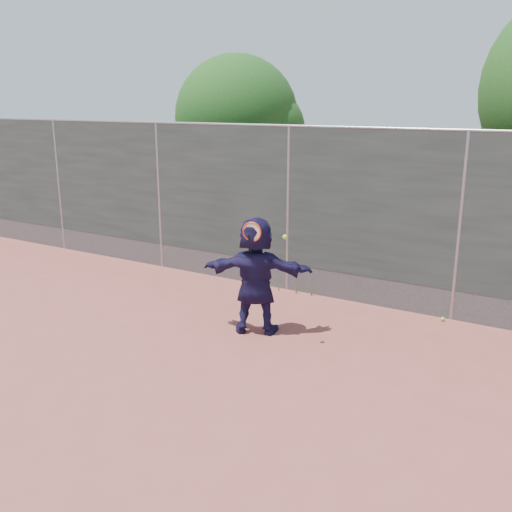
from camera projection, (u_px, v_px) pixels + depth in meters
The scene contains 7 objects.
ground at pixel (169, 359), 7.81m from camera, with size 80.00×80.00×0.00m, color #9E4C42.
player at pixel (256, 275), 8.53m from camera, with size 1.67×0.53×1.80m, color #1B163D.
ball_ground at pixel (443, 319), 9.16m from camera, with size 0.07×0.07×0.07m, color #ADE031.
fence at pixel (288, 206), 10.30m from camera, with size 20.00×0.06×3.03m.
swing_action at pixel (255, 233), 8.13m from camera, with size 0.75×0.19×0.51m.
tree_left at pixel (243, 121), 13.87m from camera, with size 3.15×3.00×4.53m.
weed_clump at pixel (298, 286), 10.44m from camera, with size 0.68×0.07×0.30m.
Camera 1 is at (4.67, -5.55, 3.43)m, focal length 40.00 mm.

